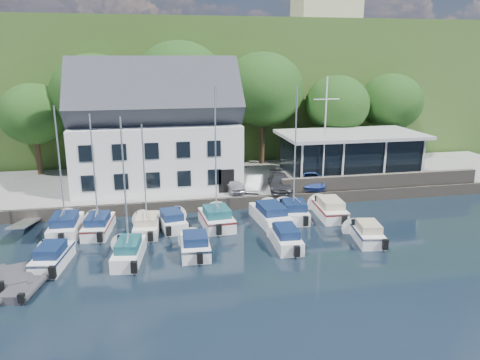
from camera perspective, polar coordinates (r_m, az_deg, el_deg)
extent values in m
plane|color=black|center=(28.53, 5.75, -10.31)|extent=(180.00, 180.00, 0.00)
cube|color=#979792|center=(44.37, -0.85, -0.24)|extent=(60.00, 13.00, 1.00)
cube|color=#5B5449|center=(38.26, 0.95, -2.75)|extent=(60.00, 0.30, 1.00)
cube|color=#395921|center=(87.05, -6.39, 12.15)|extent=(160.00, 75.00, 16.00)
cube|color=#556130|center=(95.99, -2.01, 17.35)|extent=(50.00, 30.00, 0.30)
cube|color=#5B5449|center=(42.43, 16.87, -0.08)|extent=(18.00, 0.50, 1.20)
imported|color=#B3B3B8|center=(39.44, -0.78, -0.60)|extent=(1.57, 3.38, 1.12)
imported|color=silver|center=(40.02, 1.77, -0.32)|extent=(2.38, 3.84, 1.19)
imported|color=#2F2F34|center=(40.04, 4.87, -0.29)|extent=(2.57, 4.70, 1.29)
imported|color=#334D9D|center=(41.37, 8.56, 0.16)|extent=(2.35, 4.25, 1.38)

